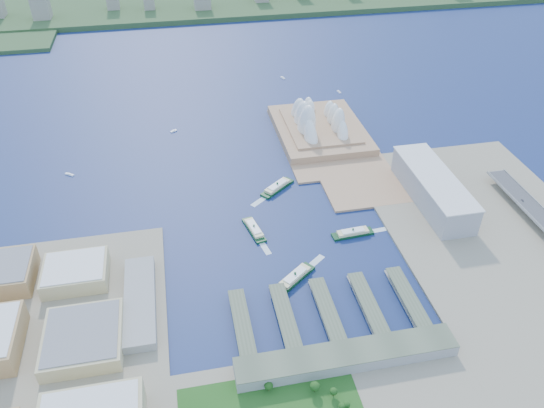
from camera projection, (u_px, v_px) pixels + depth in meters
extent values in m
plane|color=#0E1941|center=(295.00, 264.00, 578.34)|extent=(3000.00, 3000.00, 0.00)
cube|color=gray|center=(40.00, 384.00, 454.95)|extent=(220.00, 390.00, 3.00)
cube|color=gray|center=(520.00, 265.00, 575.80)|extent=(240.00, 500.00, 3.00)
cube|color=#A57D5A|center=(325.00, 139.00, 800.06)|extent=(135.00, 220.00, 3.00)
cube|color=#2D4926|center=(207.00, 5.00, 1349.87)|extent=(2200.00, 260.00, 12.00)
cube|color=gray|center=(433.00, 189.00, 660.27)|extent=(45.00, 155.00, 35.00)
cube|color=gray|center=(347.00, 357.00, 468.62)|extent=(200.00, 28.00, 12.00)
imported|color=slate|center=(522.00, 200.00, 648.88)|extent=(1.66, 4.08, 1.18)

